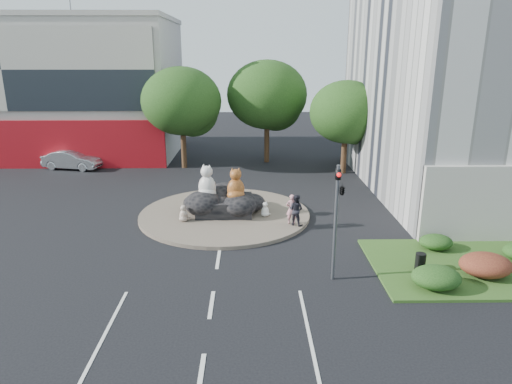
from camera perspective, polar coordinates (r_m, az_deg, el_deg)
The scene contains 21 objects.
ground at distance 18.06m, azimuth -5.59°, elevation -13.84°, with size 120.00×120.00×0.00m, color black.
roundabout_island at distance 27.09m, azimuth -3.93°, elevation -2.78°, with size 10.00×10.00×0.20m, color brown.
rock_plinth at distance 26.91m, azimuth -3.95°, elevation -1.67°, with size 3.20×2.60×0.90m, color black, non-canonical shape.
shophouse_block at distance 47.65m, azimuth -25.54°, elevation 11.69°, with size 25.20×12.30×17.40m.
grass_verge at distance 23.14m, azimuth 26.58°, elevation -8.30°, with size 10.00×6.00×0.12m, color #2C541C.
tree_left at distance 38.12m, azimuth -9.16°, elevation 10.75°, with size 6.46×6.46×8.27m.
tree_mid at distance 39.73m, azimuth 1.49°, elevation 11.65°, with size 6.84×6.84×8.76m.
tree_right at distance 36.61m, azimuth 11.28°, elevation 9.42°, with size 5.70×5.70×7.30m.
hedge_near_green at distance 20.06m, azimuth 21.60°, elevation -9.90°, with size 2.00×1.60×0.90m, color #173410.
hedge_red at distance 21.89m, azimuth 26.77°, elevation -8.15°, with size 2.20×1.76×0.99m, color #511715.
hedge_back_green at distance 23.84m, azimuth 21.57°, elevation -5.83°, with size 1.60×1.28×0.72m, color #173410.
traffic_light at distance 18.69m, azimuth 10.35°, elevation -0.78°, with size 0.44×1.24×5.00m.
street_lamp at distance 26.47m, azimuth 24.64°, elevation 5.24°, with size 2.34×0.22×8.06m.
cat_white at distance 26.57m, azimuth -6.15°, elevation 1.34°, with size 1.22×1.06×2.04m, color beige, non-canonical shape.
cat_tabby at distance 26.17m, azimuth -2.55°, elevation 1.04°, with size 1.15×1.00×1.92m, color #C28728, non-canonical shape.
kitten_calico at distance 25.83m, azimuth -9.05°, elevation -2.57°, with size 0.58×0.51×0.97m, color silver, non-canonical shape.
kitten_white at distance 26.29m, azimuth 1.15°, elevation -2.11°, with size 0.53×0.46×0.88m, color silver, non-canonical shape.
pedestrian_pink at distance 25.09m, azimuth 4.47°, elevation -2.14°, with size 0.61×0.40×1.68m, color #C27D89.
pedestrian_dark at distance 24.91m, azimuth 5.01°, elevation -2.23°, with size 0.84×0.66×1.73m, color black.
parked_car at distance 40.78m, azimuth -22.00°, elevation 3.77°, with size 1.67×4.79×1.58m, color #9B9EA2.
litter_bin at distance 21.46m, azimuth 19.85°, elevation -8.15°, with size 0.46×0.46×0.74m, color black.
Camera 1 is at (1.48, -15.46, 9.22)m, focal length 32.00 mm.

